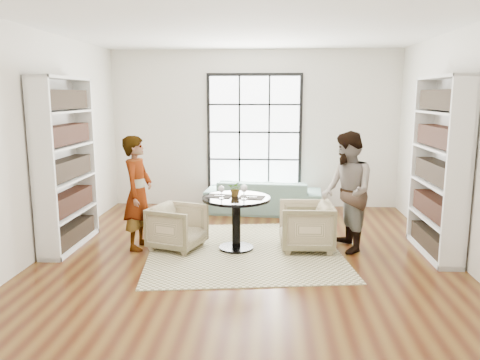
# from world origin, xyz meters

# --- Properties ---
(ground) EXTENTS (6.00, 6.00, 0.00)m
(ground) POSITION_xyz_m (0.00, 0.00, 0.00)
(ground) COLOR brown
(room_shell) EXTENTS (6.00, 6.01, 6.00)m
(room_shell) POSITION_xyz_m (0.00, 0.54, 1.26)
(room_shell) COLOR silver
(room_shell) RESTS_ON ground
(rug) EXTENTS (2.94, 2.94, 0.01)m
(rug) POSITION_xyz_m (-0.05, 0.24, 0.01)
(rug) COLOR beige
(rug) RESTS_ON ground
(pedestal_table) EXTENTS (0.95, 0.95, 0.76)m
(pedestal_table) POSITION_xyz_m (-0.16, 0.29, 0.55)
(pedestal_table) COLOR black
(pedestal_table) RESTS_ON ground
(sofa) EXTENTS (2.17, 1.01, 0.62)m
(sofa) POSITION_xyz_m (0.19, 2.45, 0.31)
(sofa) COLOR slate
(sofa) RESTS_ON ground
(armchair_left) EXTENTS (0.86, 0.85, 0.63)m
(armchair_left) POSITION_xyz_m (-0.99, 0.27, 0.31)
(armchair_left) COLOR tan
(armchair_left) RESTS_ON ground
(armchair_right) EXTENTS (0.76, 0.74, 0.67)m
(armchair_right) POSITION_xyz_m (0.82, 0.36, 0.34)
(armchair_right) COLOR tan
(armchair_right) RESTS_ON ground
(person_left) EXTENTS (0.44, 0.62, 1.60)m
(person_left) POSITION_xyz_m (-1.54, 0.27, 0.80)
(person_left) COLOR gray
(person_left) RESTS_ON ground
(person_right) EXTENTS (0.76, 0.91, 1.67)m
(person_right) POSITION_xyz_m (1.37, 0.36, 0.83)
(person_right) COLOR gray
(person_right) RESTS_ON ground
(placemat_left) EXTENTS (0.38, 0.31, 0.01)m
(placemat_left) POSITION_xyz_m (-0.39, 0.32, 0.76)
(placemat_left) COLOR #292623
(placemat_left) RESTS_ON pedestal_table
(placemat_right) EXTENTS (0.38, 0.31, 0.01)m
(placemat_right) POSITION_xyz_m (0.06, 0.26, 0.76)
(placemat_right) COLOR #292623
(placemat_right) RESTS_ON pedestal_table
(cutlery_left) EXTENTS (0.18, 0.24, 0.01)m
(cutlery_left) POSITION_xyz_m (-0.39, 0.32, 0.77)
(cutlery_left) COLOR #BCBBC0
(cutlery_left) RESTS_ON placemat_left
(cutlery_right) EXTENTS (0.18, 0.24, 0.01)m
(cutlery_right) POSITION_xyz_m (0.06, 0.26, 0.77)
(cutlery_right) COLOR #BCBBC0
(cutlery_right) RESTS_ON placemat_right
(wine_glass_left) EXTENTS (0.08, 0.08, 0.18)m
(wine_glass_left) POSITION_xyz_m (-0.35, 0.17, 0.89)
(wine_glass_left) COLOR silver
(wine_glass_left) RESTS_ON pedestal_table
(wine_glass_right) EXTENTS (0.09, 0.09, 0.21)m
(wine_glass_right) POSITION_xyz_m (-0.04, 0.14, 0.90)
(wine_glass_right) COLOR silver
(wine_glass_right) RESTS_ON pedestal_table
(flower_centerpiece) EXTENTS (0.23, 0.21, 0.22)m
(flower_centerpiece) POSITION_xyz_m (-0.17, 0.33, 0.86)
(flower_centerpiece) COLOR gray
(flower_centerpiece) RESTS_ON pedestal_table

